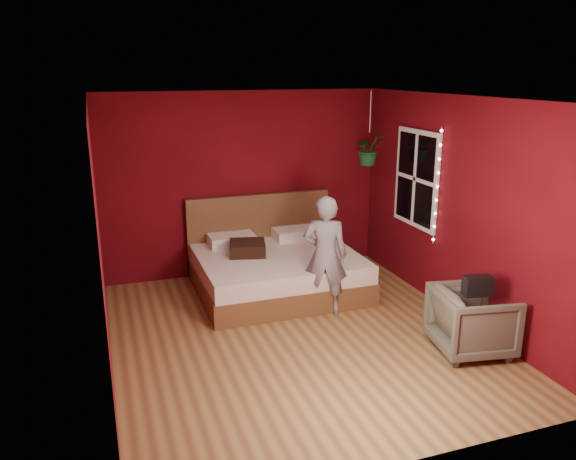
# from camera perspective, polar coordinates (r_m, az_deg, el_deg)

# --- Properties ---
(floor) EXTENTS (4.50, 4.50, 0.00)m
(floor) POSITION_cam_1_polar(r_m,az_deg,el_deg) (6.41, 1.00, -10.67)
(floor) COLOR olive
(floor) RESTS_ON ground
(room_walls) EXTENTS (4.04, 4.54, 2.62)m
(room_walls) POSITION_cam_1_polar(r_m,az_deg,el_deg) (5.84, 1.08, 4.18)
(room_walls) COLOR maroon
(room_walls) RESTS_ON ground
(window) EXTENTS (0.05, 0.97, 1.27)m
(window) POSITION_cam_1_polar(r_m,az_deg,el_deg) (7.53, 12.88, 5.10)
(window) COLOR white
(window) RESTS_ON room_walls
(fairy_lights) EXTENTS (0.04, 0.04, 1.45)m
(fairy_lights) POSITION_cam_1_polar(r_m,az_deg,el_deg) (7.09, 14.93, 4.28)
(fairy_lights) COLOR silver
(fairy_lights) RESTS_ON room_walls
(bed) EXTENTS (2.10, 1.79, 1.16)m
(bed) POSITION_cam_1_polar(r_m,az_deg,el_deg) (7.57, -1.29, -3.87)
(bed) COLOR brown
(bed) RESTS_ON ground
(person) EXTENTS (0.63, 0.53, 1.46)m
(person) POSITION_cam_1_polar(r_m,az_deg,el_deg) (6.73, 3.77, -2.60)
(person) COLOR gray
(person) RESTS_ON ground
(armchair) EXTENTS (0.88, 0.86, 0.69)m
(armchair) POSITION_cam_1_polar(r_m,az_deg,el_deg) (6.24, 18.19, -8.77)
(armchair) COLOR #565344
(armchair) RESTS_ON ground
(handbag) EXTENTS (0.30, 0.19, 0.20)m
(handbag) POSITION_cam_1_polar(r_m,az_deg,el_deg) (5.95, 18.69, -5.38)
(handbag) COLOR black
(handbag) RESTS_ON armchair
(throw_pillow) EXTENTS (0.56, 0.56, 0.16)m
(throw_pillow) POSITION_cam_1_polar(r_m,az_deg,el_deg) (7.41, -4.14, -1.84)
(throw_pillow) COLOR #321E10
(throw_pillow) RESTS_ON bed
(hanging_plant) EXTENTS (0.43, 0.38, 1.00)m
(hanging_plant) POSITION_cam_1_polar(r_m,az_deg,el_deg) (7.81, 8.22, 8.16)
(hanging_plant) COLOR silver
(hanging_plant) RESTS_ON room_walls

